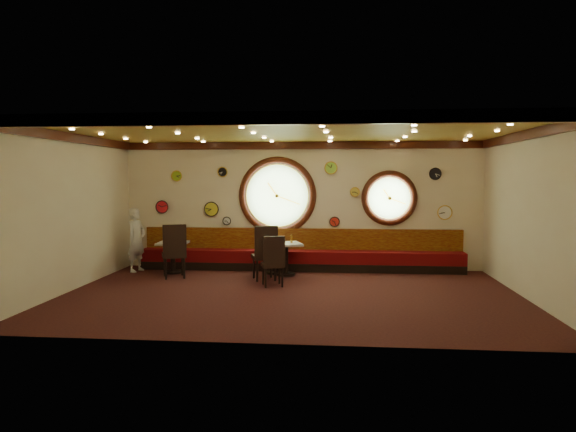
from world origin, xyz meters
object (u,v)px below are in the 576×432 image
object	(u,v)px
chair_a	(174,247)
chair_b	(265,249)
chair_c	(273,258)
condiment_a_bottle	(175,238)
table_b	(274,254)
condiment_b_salt	(274,240)
condiment_c_pepper	(285,241)
condiment_b_pepper	(273,240)
table_a	(173,253)
waiter	(136,240)
condiment_a_pepper	(173,241)
condiment_c_bottle	(291,239)
condiment_a_salt	(169,240)
condiment_c_salt	(284,241)
table_c	(286,255)
condiment_b_bottle	(280,239)

from	to	relation	value
chair_a	chair_b	distance (m)	2.11
chair_c	condiment_a_bottle	xyz separation A→B (m)	(-2.57, 1.41, 0.22)
table_b	condiment_b_salt	distance (m)	0.33
condiment_c_pepper	condiment_b_pepper	bearing A→B (deg)	147.48
condiment_b_pepper	condiment_a_bottle	world-z (taller)	condiment_a_bottle
chair_c	table_a	bearing A→B (deg)	136.34
chair_a	waiter	xyz separation A→B (m)	(-1.20, 0.78, 0.07)
chair_c	waiter	distance (m)	3.87
chair_c	condiment_a_bottle	world-z (taller)	chair_c
table_b	condiment_a_bottle	xyz separation A→B (m)	(-2.41, -0.09, 0.36)
chair_a	chair_c	world-z (taller)	chair_a
chair_c	condiment_a_pepper	world-z (taller)	chair_c
condiment_c_bottle	condiment_a_pepper	bearing A→B (deg)	-179.19
condiment_b_pepper	chair_a	bearing A→B (deg)	-160.67
condiment_a_salt	condiment_c_pepper	size ratio (longest dim) A/B	0.91
chair_a	condiment_c_pepper	bearing A→B (deg)	-9.59
condiment_c_salt	condiment_a_bottle	xyz separation A→B (m)	(-2.68, 0.11, 0.02)
table_c	table_b	bearing A→B (deg)	144.13
condiment_c_bottle	waiter	xyz separation A→B (m)	(-3.84, 0.17, -0.08)
table_c	condiment_a_pepper	size ratio (longest dim) A/B	10.19
table_a	table_b	xyz separation A→B (m)	(2.46, 0.14, -0.00)
condiment_c_pepper	condiment_c_bottle	distance (m)	0.17
condiment_c_salt	condiment_b_pepper	world-z (taller)	condiment_b_pepper
chair_b	condiment_b_bottle	world-z (taller)	chair_b
condiment_c_pepper	chair_a	bearing A→B (deg)	-167.04
condiment_a_pepper	waiter	size ratio (longest dim) A/B	0.06
table_b	condiment_b_bottle	distance (m)	0.38
table_b	condiment_a_bottle	size ratio (longest dim) A/B	5.40
condiment_a_salt	condiment_a_bottle	bearing A→B (deg)	9.63
condiment_b_salt	condiment_b_bottle	size ratio (longest dim) A/B	0.63
chair_b	condiment_a_pepper	distance (m)	2.40
condiment_a_salt	table_c	bearing A→B (deg)	-2.03
chair_a	chair_b	size ratio (longest dim) A/B	1.00
chair_c	condiment_c_pepper	size ratio (longest dim) A/B	6.55
condiment_a_pepper	condiment_b_pepper	xyz separation A→B (m)	(2.38, 0.19, 0.01)
condiment_a_salt	waiter	bearing A→B (deg)	173.35
condiment_a_salt	condiment_a_pepper	size ratio (longest dim) A/B	1.07
table_c	condiment_a_pepper	bearing A→B (deg)	-179.81
condiment_b_pepper	condiment_a_bottle	bearing A→B (deg)	-178.69
table_a	condiment_a_bottle	world-z (taller)	condiment_a_bottle
table_a	condiment_c_salt	distance (m)	2.75
table_c	table_a	bearing A→B (deg)	178.54
condiment_a_pepper	condiment_b_pepper	bearing A→B (deg)	4.54
condiment_a_pepper	condiment_c_pepper	world-z (taller)	condiment_c_pepper
chair_a	condiment_b_salt	world-z (taller)	chair_a
table_c	waiter	bearing A→B (deg)	176.90
table_c	condiment_b_salt	world-z (taller)	condiment_b_salt
chair_b	waiter	size ratio (longest dim) A/B	0.49
condiment_b_salt	condiment_c_pepper	xyz separation A→B (m)	(0.30, -0.30, 0.03)
condiment_c_pepper	chair_b	bearing A→B (deg)	-120.78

